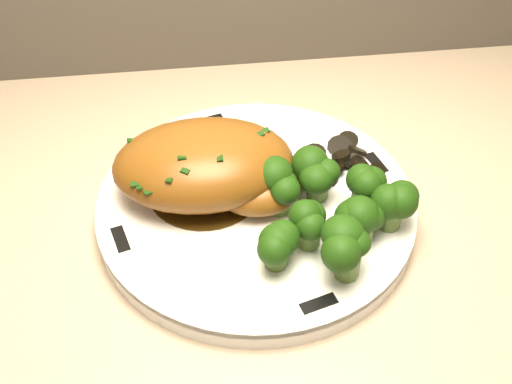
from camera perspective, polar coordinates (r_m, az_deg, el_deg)
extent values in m
cylinder|color=white|center=(0.61, 0.00, -1.34)|extent=(0.36, 0.36, 0.02)
cube|color=black|center=(0.65, 10.63, 2.53)|extent=(0.02, 0.03, 0.00)
cube|color=black|center=(0.69, -4.20, 6.38)|extent=(0.03, 0.02, 0.00)
cube|color=black|center=(0.58, -11.96, -4.14)|extent=(0.02, 0.03, 0.00)
cube|color=black|center=(0.53, 5.59, -9.87)|extent=(0.03, 0.02, 0.00)
cylinder|color=#37240A|center=(0.61, -4.53, 0.25)|extent=(0.11, 0.11, 0.00)
ellipsoid|color=brown|center=(0.59, -4.70, 2.50)|extent=(0.17, 0.11, 0.06)
ellipsoid|color=brown|center=(0.58, 0.29, 0.13)|extent=(0.08, 0.06, 0.04)
cube|color=#14340A|center=(0.58, -9.83, 4.34)|extent=(0.01, 0.01, 0.00)
cube|color=#14340A|center=(0.58, -7.89, 4.85)|extent=(0.01, 0.01, 0.00)
cube|color=#14340A|center=(0.57, -5.91, 5.17)|extent=(0.01, 0.01, 0.00)
cube|color=#14340A|center=(0.57, -3.91, 5.33)|extent=(0.01, 0.01, 0.00)
cube|color=#14340A|center=(0.58, -1.91, 5.33)|extent=(0.01, 0.01, 0.00)
cube|color=#14340A|center=(0.58, 0.08, 5.15)|extent=(0.01, 0.01, 0.00)
cylinder|color=black|center=(0.65, 8.85, 2.75)|extent=(0.02, 0.02, 0.01)
cylinder|color=black|center=(0.65, 8.54, 3.43)|extent=(0.02, 0.02, 0.01)
cylinder|color=black|center=(0.65, 7.91, 4.01)|extent=(0.02, 0.02, 0.01)
cylinder|color=black|center=(0.66, 6.96, 3.80)|extent=(0.02, 0.02, 0.01)
cylinder|color=black|center=(0.65, 5.95, 4.11)|extent=(0.02, 0.02, 0.01)
cylinder|color=black|center=(0.65, 4.92, 4.26)|extent=(0.02, 0.02, 0.02)
cylinder|color=black|center=(0.65, 3.94, 3.57)|extent=(0.03, 0.03, 0.01)
cylinder|color=black|center=(0.64, 3.21, 3.43)|extent=(0.03, 0.03, 0.00)
cylinder|color=black|center=(0.63, 2.79, 3.21)|extent=(0.03, 0.03, 0.01)
cylinder|color=black|center=(0.63, 2.69, 2.26)|extent=(0.02, 0.02, 0.02)
cylinder|color=black|center=(0.62, 3.01, 2.02)|extent=(0.03, 0.03, 0.01)
cylinder|color=black|center=(0.62, 3.68, 1.86)|extent=(0.03, 0.03, 0.01)
cylinder|color=black|center=(0.62, 4.59, 1.15)|extent=(0.03, 0.03, 0.01)
cylinder|color=black|center=(0.62, 5.69, 1.29)|extent=(0.03, 0.03, 0.01)
cylinder|color=black|center=(0.62, 6.82, 1.61)|extent=(0.03, 0.03, 0.02)
cylinder|color=black|center=(0.63, 7.73, 1.41)|extent=(0.03, 0.03, 0.02)
cylinder|color=black|center=(0.63, 8.48, 2.02)|extent=(0.04, 0.04, 0.01)
cylinder|color=black|center=(0.64, 8.90, 2.71)|extent=(0.03, 0.03, 0.01)
cylinder|color=#587531|center=(0.58, 2.11, -0.70)|extent=(0.02, 0.02, 0.03)
sphere|color=black|center=(0.57, 2.16, 0.60)|extent=(0.03, 0.03, 0.03)
cylinder|color=#587531|center=(0.60, 5.52, 0.47)|extent=(0.02, 0.02, 0.03)
sphere|color=black|center=(0.58, 5.64, 1.76)|extent=(0.03, 0.03, 0.03)
cylinder|color=#587531|center=(0.59, 9.45, -0.47)|extent=(0.02, 0.02, 0.03)
sphere|color=black|center=(0.58, 9.66, 0.81)|extent=(0.03, 0.03, 0.03)
cylinder|color=#587531|center=(0.56, 4.73, -3.71)|extent=(0.02, 0.02, 0.03)
sphere|color=black|center=(0.54, 4.84, -2.42)|extent=(0.03, 0.03, 0.03)
cylinder|color=#587531|center=(0.56, 9.28, -3.74)|extent=(0.02, 0.02, 0.03)
sphere|color=black|center=(0.55, 9.50, -2.46)|extent=(0.03, 0.03, 0.03)
cylinder|color=#587531|center=(0.58, 11.84, -2.04)|extent=(0.02, 0.02, 0.03)
sphere|color=black|center=(0.57, 12.10, -0.77)|extent=(0.03, 0.03, 0.03)
cylinder|color=#587531|center=(0.54, 1.79, -5.52)|extent=(0.02, 0.02, 0.03)
sphere|color=black|center=(0.52, 1.84, -4.23)|extent=(0.03, 0.03, 0.03)
cylinder|color=#587531|center=(0.54, 8.13, -6.42)|extent=(0.02, 0.02, 0.03)
sphere|color=black|center=(0.52, 8.32, -5.15)|extent=(0.03, 0.03, 0.03)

